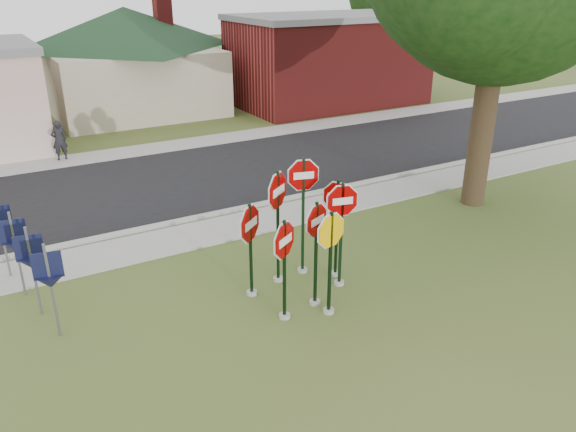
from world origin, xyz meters
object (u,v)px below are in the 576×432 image
stop_sign_center (316,241)px  stop_sign_yellow (330,251)px  stop_sign_left (284,257)px  pedestrian (59,140)px

stop_sign_center → stop_sign_yellow: size_ratio=1.03×
stop_sign_center → stop_sign_left: (-0.84, -0.14, -0.10)m
stop_sign_center → stop_sign_yellow: bearing=-81.1°
pedestrian → stop_sign_center: bearing=97.2°
stop_sign_yellow → stop_sign_left: size_ratio=1.04×
stop_sign_center → stop_sign_yellow: (0.07, -0.43, -0.05)m
stop_sign_yellow → stop_sign_left: bearing=161.9°
stop_sign_yellow → stop_sign_left: 0.95m
stop_sign_center → pedestrian: stop_sign_center is taller
stop_sign_left → pedestrian: bearing=98.6°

